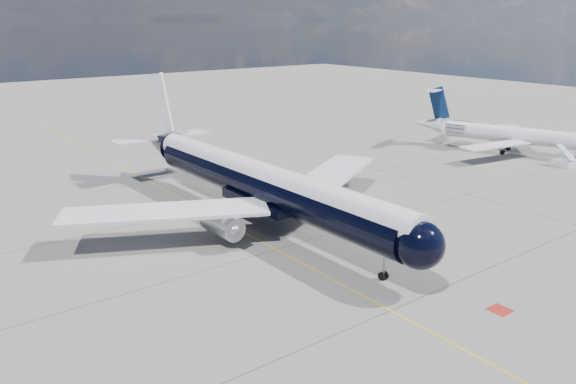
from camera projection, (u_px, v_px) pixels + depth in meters
name	position (u px, v px, depth m)	size (l,w,h in m)	color
ground	(182.00, 199.00, 69.83)	(320.00, 320.00, 0.00)	gray
taxiway_centerline	(202.00, 210.00, 66.01)	(0.16, 160.00, 0.01)	yellow
red_marking	(500.00, 310.00, 43.23)	(1.60, 1.60, 0.01)	maroon
main_airliner	(257.00, 182.00, 60.94)	(42.00, 51.05, 14.76)	black
regional_jet	(501.00, 133.00, 94.09)	(25.22, 29.72, 10.36)	white
boarding_stair	(565.00, 162.00, 85.58)	(2.87, 3.39, 3.38)	white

